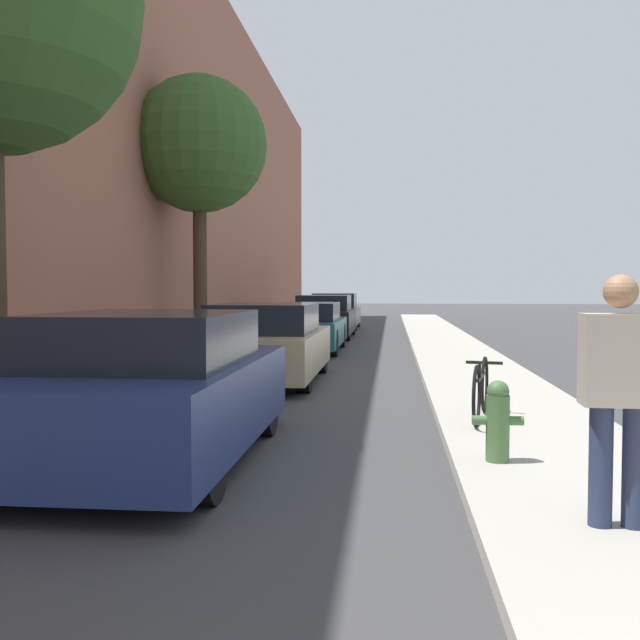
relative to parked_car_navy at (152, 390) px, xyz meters
The scene contains 13 objects.
ground_plane 9.02m from the parked_car_navy, 84.22° to the left, with size 120.00×120.00×0.00m, color #3D3D3F.
sidewalk_left 9.19m from the parked_car_navy, 102.56° to the left, with size 2.00×52.00×0.12m.
sidewalk_right 9.75m from the parked_car_navy, 66.97° to the left, with size 2.00×52.00×0.12m.
building_facade_left 10.67m from the parked_car_navy, 110.49° to the left, with size 0.70×52.00×10.89m.
parked_car_navy is the anchor object (origin of this frame).
parked_car_champagne 5.87m from the parked_car_navy, 89.50° to the left, with size 1.90×4.32×1.38m.
parked_car_teal 11.89m from the parked_car_navy, 89.68° to the left, with size 1.80×4.44×1.28m.
parked_car_black 17.01m from the parked_car_navy, 89.81° to the left, with size 1.86×4.43×1.42m.
parked_car_grey 22.31m from the parked_car_navy, 90.04° to the left, with size 1.88×4.26×1.44m.
street_tree_far 10.34m from the parked_car_navy, 102.52° to the left, with size 3.05×3.05×6.28m.
fire_hydrant 3.20m from the parked_car_navy, ahead, with size 0.45×0.21×0.72m.
pedestrian 4.14m from the parked_car_navy, 26.33° to the right, with size 0.48×0.26×1.62m.
bicycle 3.82m from the parked_car_navy, 30.00° to the left, with size 0.51×1.66×0.69m.
Camera 1 is at (1.35, 0.53, 1.65)m, focal length 39.98 mm.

